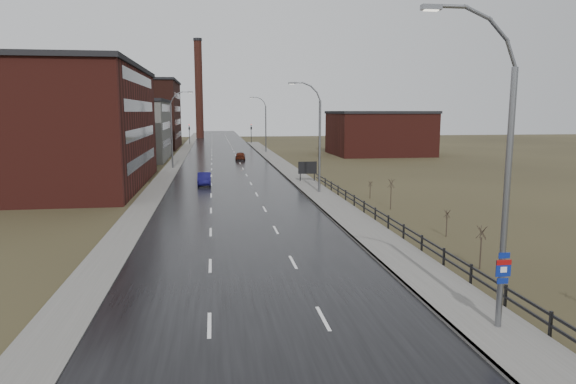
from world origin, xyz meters
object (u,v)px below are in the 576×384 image
object	(u,v)px
billboard	(307,168)
car_near	(204,179)
car_far	(240,156)
streetlight_main	(500,176)

from	to	relation	value
billboard	car_near	distance (m)	12.24
billboard	car_far	bearing A→B (deg)	102.27
billboard	car_near	bearing A→B (deg)	-177.29
billboard	car_far	world-z (taller)	billboard
streetlight_main	billboard	world-z (taller)	streetlight_main
streetlight_main	billboard	size ratio (longest dim) A/B	4.81
billboard	car_far	distance (m)	30.25
streetlight_main	billboard	xyz separation A→B (m)	(0.63, 42.42, -4.35)
billboard	car_near	size ratio (longest dim) A/B	0.58
billboard	streetlight_main	bearing A→B (deg)	-90.85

